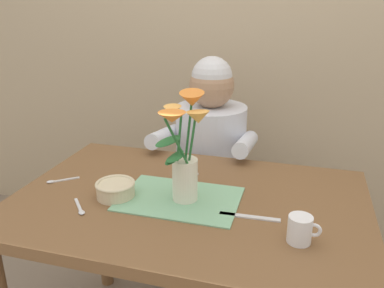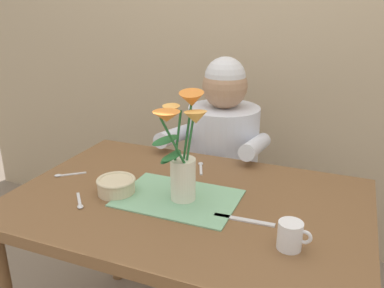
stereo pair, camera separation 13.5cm
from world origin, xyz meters
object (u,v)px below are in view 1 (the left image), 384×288
Objects in this scene: flower_vase at (185,150)px; ceramic_bowl at (116,189)px; tea_cup at (300,229)px; seated_person at (210,172)px; dinner_knife at (250,217)px.

flower_vase reaches higher than ceramic_bowl.
flower_vase is at bearing 159.38° from tea_cup.
tea_cup is at bearing -20.62° from flower_vase.
seated_person is at bearing 95.78° from flower_vase.
dinner_knife is 2.04× the size of tea_cup.
flower_vase is 2.69× the size of ceramic_bowl.
ceramic_bowl is 0.46m from dinner_knife.
ceramic_bowl reaches higher than dinner_knife.
flower_vase is at bearing -81.98° from seated_person.
ceramic_bowl is 0.72× the size of dinner_knife.
flower_vase is (0.06, -0.64, 0.36)m from seated_person.
tea_cup reaches higher than ceramic_bowl.
seated_person reaches higher than flower_vase.
seated_person is 0.73m from ceramic_bowl.
seated_person is at bearing 75.64° from ceramic_bowl.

